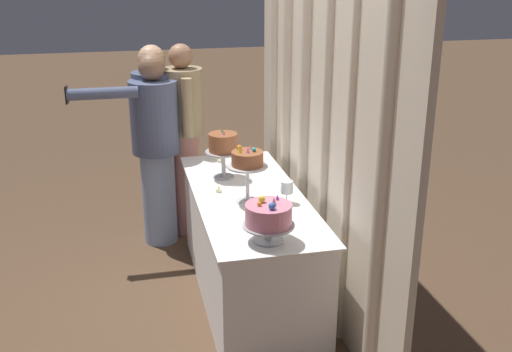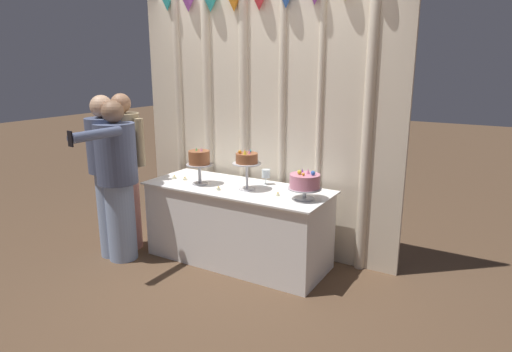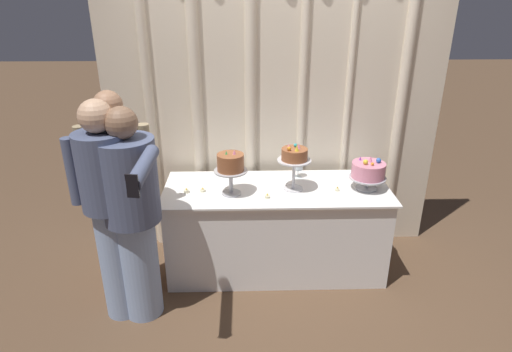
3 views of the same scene
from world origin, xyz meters
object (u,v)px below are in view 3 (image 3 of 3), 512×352
(cake_table, at_px, (276,229))
(tealight_near_left, at_px, (203,190))
(guest_girl_blue_dress, at_px, (132,211))
(guest_man_dark_suit, at_px, (120,191))
(cake_display_rightmost, at_px, (368,171))
(wine_glass, at_px, (298,166))
(guest_man_pink_jacket, at_px, (109,206))
(cake_display_center, at_px, (294,157))
(tealight_far_right, at_px, (337,189))
(tealight_near_right, at_px, (267,197))
(tealight_far_left, at_px, (187,191))
(cake_display_leftmost, at_px, (231,165))

(cake_table, height_order, tealight_near_left, tealight_near_left)
(guest_girl_blue_dress, bearing_deg, guest_man_dark_suit, 120.18)
(cake_display_rightmost, bearing_deg, wine_glass, 154.29)
(guest_man_pink_jacket, bearing_deg, tealight_near_left, 38.86)
(cake_display_center, distance_m, tealight_far_right, 0.42)
(cake_display_rightmost, height_order, guest_girl_blue_dress, guest_girl_blue_dress)
(wine_glass, xyz_separation_m, tealight_near_right, (-0.27, -0.39, -0.09))
(tealight_far_left, xyz_separation_m, guest_man_dark_suit, (-0.43, -0.22, 0.11))
(guest_man_pink_jacket, bearing_deg, cake_display_center, 20.71)
(cake_display_leftmost, relative_size, cake_display_rightmost, 1.25)
(guest_man_dark_suit, distance_m, guest_girl_blue_dress, 0.28)
(tealight_near_right, bearing_deg, tealight_far_right, 11.41)
(tealight_near_left, distance_m, guest_man_dark_suit, 0.62)
(cake_display_center, relative_size, cake_display_rightmost, 1.34)
(cake_display_leftmost, height_order, tealight_far_left, cake_display_leftmost)
(tealight_far_right, distance_m, guest_man_pink_jacket, 1.67)
(cake_table, bearing_deg, cake_display_rightmost, -3.10)
(cake_display_center, bearing_deg, tealight_far_left, -177.42)
(cake_table, relative_size, guest_man_dark_suit, 1.12)
(cake_display_center, height_order, wine_glass, cake_display_center)
(tealight_near_right, relative_size, guest_man_dark_suit, 0.02)
(cake_display_rightmost, bearing_deg, tealight_far_right, -172.17)
(cake_display_leftmost, relative_size, guest_man_pink_jacket, 0.23)
(guest_man_dark_suit, relative_size, guest_girl_blue_dress, 1.03)
(cake_display_center, bearing_deg, cake_display_leftmost, -172.34)
(cake_display_center, distance_m, guest_man_dark_suit, 1.29)
(cake_table, bearing_deg, wine_glass, 47.13)
(cake_display_rightmost, bearing_deg, cake_display_leftmost, -176.83)
(tealight_near_right, bearing_deg, tealight_far_left, 169.65)
(cake_table, bearing_deg, tealight_near_right, -114.40)
(tealight_near_right, bearing_deg, tealight_near_left, 165.42)
(cake_table, height_order, guest_man_dark_suit, guest_man_dark_suit)
(cake_display_leftmost, height_order, guest_man_dark_suit, guest_man_dark_suit)
(cake_display_leftmost, relative_size, tealight_far_right, 9.77)
(cake_table, distance_m, tealight_near_left, 0.69)
(guest_girl_blue_dress, bearing_deg, tealight_near_right, 20.88)
(tealight_far_right, height_order, guest_girl_blue_dress, guest_girl_blue_dress)
(tealight_near_left, distance_m, guest_girl_blue_dress, 0.64)
(cake_table, distance_m, cake_display_center, 0.65)
(cake_display_center, xyz_separation_m, cake_display_rightmost, (0.57, -0.01, -0.12))
(guest_man_dark_suit, bearing_deg, wine_glass, 20.53)
(cake_display_center, height_order, guest_man_pink_jacket, guest_man_pink_jacket)
(wine_glass, bearing_deg, tealight_far_right, -45.42)
(wine_glass, distance_m, tealight_near_right, 0.48)
(cake_display_leftmost, xyz_separation_m, wine_glass, (0.54, 0.30, -0.13))
(tealight_far_left, bearing_deg, cake_table, 5.65)
(cake_display_rightmost, distance_m, guest_man_pink_jacket, 1.90)
(cake_table, xyz_separation_m, tealight_far_left, (-0.70, -0.07, 0.38))
(guest_man_dark_suit, distance_m, guest_man_pink_jacket, 0.22)
(tealight_far_right, bearing_deg, cake_display_leftmost, -178.18)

